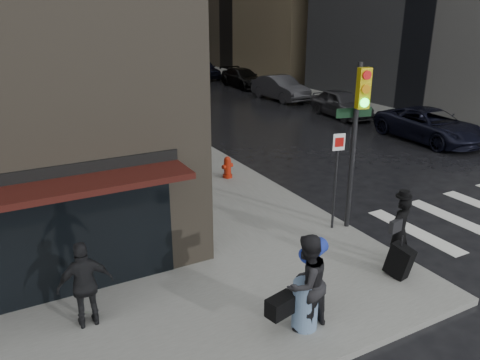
% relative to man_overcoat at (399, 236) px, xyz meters
% --- Properties ---
extents(ground, '(140.00, 140.00, 0.00)m').
position_rel_man_overcoat_xyz_m(ground, '(-1.51, 0.25, -0.90)').
color(ground, black).
rests_on(ground, ground).
extents(sidewalk_left, '(4.00, 50.00, 0.15)m').
position_rel_man_overcoat_xyz_m(sidewalk_left, '(-1.51, 27.25, -0.83)').
color(sidewalk_left, slate).
rests_on(sidewalk_left, ground).
extents(sidewalk_right, '(3.00, 50.00, 0.15)m').
position_rel_man_overcoat_xyz_m(sidewalk_right, '(11.99, 27.25, -0.83)').
color(sidewalk_right, slate).
rests_on(sidewalk_right, ground).
extents(man_overcoat, '(0.93, 1.04, 1.80)m').
position_rel_man_overcoat_xyz_m(man_overcoat, '(0.00, 0.00, 0.00)').
color(man_overcoat, black).
rests_on(man_overcoat, ground).
extents(man_jeans, '(1.35, 0.88, 1.85)m').
position_rel_man_overcoat_xyz_m(man_jeans, '(-3.13, -0.78, 0.17)').
color(man_jeans, black).
rests_on(man_jeans, ground).
extents(man_greycoat, '(1.00, 0.46, 1.68)m').
position_rel_man_overcoat_xyz_m(man_greycoat, '(-6.55, 1.15, 0.09)').
color(man_greycoat, black).
rests_on(man_greycoat, ground).
extents(traffic_light, '(1.05, 0.59, 4.30)m').
position_rel_man_overcoat_xyz_m(traffic_light, '(0.34, 2.06, 2.02)').
color(traffic_light, black).
rests_on(traffic_light, ground).
extents(fire_hydrant, '(0.43, 0.33, 0.75)m').
position_rel_man_overcoat_xyz_m(fire_hydrant, '(-0.67, 7.12, -0.42)').
color(fire_hydrant, '#971B09').
rests_on(fire_hydrant, ground).
extents(parked_car_0, '(2.58, 5.28, 1.44)m').
position_rel_man_overcoat_xyz_m(parked_car_0, '(9.80, 7.56, -0.18)').
color(parked_car_0, black).
rests_on(parked_car_0, ground).
extents(parked_car_1, '(2.15, 4.46, 1.47)m').
position_rel_man_overcoat_xyz_m(parked_car_1, '(9.66, 13.49, -0.17)').
color(parked_car_1, '#3F3E43').
rests_on(parked_car_1, ground).
extents(parked_car_2, '(1.89, 4.79, 1.55)m').
position_rel_man_overcoat_xyz_m(parked_car_2, '(9.50, 19.42, -0.13)').
color(parked_car_2, '#3F3E43').
rests_on(parked_car_2, ground).
extents(parked_car_3, '(1.97, 4.80, 1.39)m').
position_rel_man_overcoat_xyz_m(parked_car_3, '(9.93, 25.36, -0.21)').
color(parked_car_3, black).
rests_on(parked_car_3, ground).
extents(parked_car_4, '(2.10, 4.80, 1.61)m').
position_rel_man_overcoat_xyz_m(parked_car_4, '(9.23, 31.29, -0.10)').
color(parked_car_4, black).
rests_on(parked_car_4, ground).
extents(parked_car_5, '(1.57, 4.42, 1.45)m').
position_rel_man_overcoat_xyz_m(parked_car_5, '(9.24, 37.22, -0.18)').
color(parked_car_5, black).
rests_on(parked_car_5, ground).
extents(parked_car_6, '(2.68, 5.80, 1.61)m').
position_rel_man_overcoat_xyz_m(parked_car_6, '(9.89, 43.16, -0.10)').
color(parked_car_6, black).
rests_on(parked_car_6, ground).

